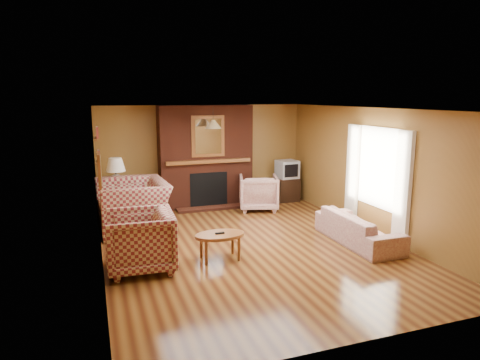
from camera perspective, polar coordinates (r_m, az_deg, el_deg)
name	(u,v)px	position (r m, az deg, el deg)	size (l,w,h in m)	color
floor	(250,245)	(7.70, 1.32, -8.70)	(6.50, 6.50, 0.00)	#46210F
ceiling	(250,109)	(7.24, 1.40, 9.45)	(6.50, 6.50, 0.00)	silver
wall_back	(203,155)	(10.44, -4.96, 3.34)	(6.50, 6.50, 0.00)	olive
wall_front	(362,237)	(4.58, 15.98, -7.32)	(6.50, 6.50, 0.00)	olive
wall_left	(98,190)	(6.92, -18.41, -1.23)	(6.50, 6.50, 0.00)	olive
wall_right	(372,171)	(8.57, 17.20, 1.16)	(6.50, 6.50, 0.00)	olive
fireplace	(206,157)	(10.19, -4.58, 3.05)	(2.20, 0.82, 2.40)	#491B10
window_right	(376,177)	(8.40, 17.71, 0.42)	(0.10, 1.85, 2.00)	beige
bookshelf	(97,146)	(8.72, -18.49, 4.35)	(0.09, 0.55, 0.71)	brown
botanical_print	(99,170)	(6.56, -18.24, 1.24)	(0.05, 0.40, 0.50)	brown
pendant_light	(213,124)	(9.45, -3.59, 7.42)	(0.36, 0.36, 0.48)	black
plaid_loveseat	(133,205)	(8.74, -14.09, -3.28)	(1.50, 1.31, 0.97)	maroon
plaid_armchair	(140,241)	(6.70, -13.19, -7.91)	(0.98, 1.01, 0.92)	maroon
floral_sofa	(358,228)	(8.04, 15.50, -6.19)	(1.87, 0.73, 0.55)	beige
floral_armchair	(258,192)	(9.96, 2.48, -1.66)	(0.86, 0.89, 0.81)	beige
coffee_table	(220,237)	(6.96, -2.70, -7.63)	(0.81, 0.50, 0.45)	brown
side_table	(118,204)	(9.51, -16.00, -3.15)	(0.50, 0.50, 0.67)	brown
table_lamp	(116,172)	(9.37, -16.23, 1.05)	(0.41, 0.41, 0.67)	silver
tv_stand	(287,189)	(10.88, 6.25, -1.22)	(0.54, 0.49, 0.59)	black
crt_tv	(287,169)	(10.77, 6.32, 1.44)	(0.51, 0.51, 0.44)	#AFB1B7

